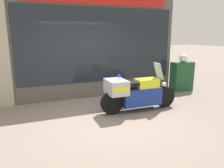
{
  "coord_description": "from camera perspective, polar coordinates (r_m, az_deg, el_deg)",
  "views": [
    {
      "loc": [
        -1.87,
        -5.09,
        2.11
      ],
      "look_at": [
        0.41,
        0.55,
        0.71
      ],
      "focal_mm": 35.0,
      "sensor_mm": 36.0,
      "label": 1
    }
  ],
  "objects": [
    {
      "name": "white_helmet",
      "position": [
        8.53,
        18.13,
        6.45
      ],
      "size": [
        0.3,
        0.3,
        0.3
      ],
      "primitive_type": "sphere",
      "color": "white",
      "rests_on": "utility_cabinet"
    },
    {
      "name": "window_display",
      "position": [
        7.66,
        -3.85,
        0.62
      ],
      "size": [
        5.08,
        0.3,
        1.98
      ],
      "color": "slate",
      "rests_on": "ground"
    },
    {
      "name": "ground_plane",
      "position": [
        5.82,
        -1.76,
        -8.27
      ],
      "size": [
        60.0,
        60.0,
        0.0
      ],
      "primitive_type": "plane",
      "color": "gray"
    },
    {
      "name": "utility_cabinet",
      "position": [
        8.65,
        17.74,
        1.92
      ],
      "size": [
        0.81,
        0.41,
        1.08
      ],
      "primitive_type": "cube",
      "color": "#1E4C2D",
      "rests_on": "ground"
    },
    {
      "name": "paramedic_motorcycle",
      "position": [
        6.04,
        5.96,
        -2.16
      ],
      "size": [
        2.27,
        0.69,
        1.32
      ],
      "rotation": [
        0.0,
        0.0,
        -0.01
      ],
      "color": "black",
      "rests_on": "ground"
    },
    {
      "name": "shop_building",
      "position": [
        7.24,
        -10.99,
        9.55
      ],
      "size": [
        6.59,
        0.55,
        3.39
      ],
      "color": "#56514C",
      "rests_on": "ground"
    }
  ]
}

